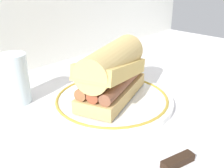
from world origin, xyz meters
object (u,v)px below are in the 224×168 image
object	(u,v)px
sausage_sandwich	(112,72)
drinking_glass	(15,82)
butter_knife	(192,155)
plate	(112,100)

from	to	relation	value
sausage_sandwich	drinking_glass	xyz separation A→B (m)	(-0.14, 0.15, -0.03)
drinking_glass	butter_knife	bearing A→B (deg)	-75.96
sausage_sandwich	drinking_glass	distance (m)	0.21
sausage_sandwich	butter_knife	distance (m)	0.23
sausage_sandwich	drinking_glass	world-z (taller)	sausage_sandwich
plate	butter_knife	bearing A→B (deg)	-101.82
butter_knife	plate	bearing A→B (deg)	78.18
plate	butter_knife	size ratio (longest dim) A/B	1.83
plate	sausage_sandwich	bearing A→B (deg)	109.67
plate	drinking_glass	xyz separation A→B (m)	(-0.14, 0.15, 0.04)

